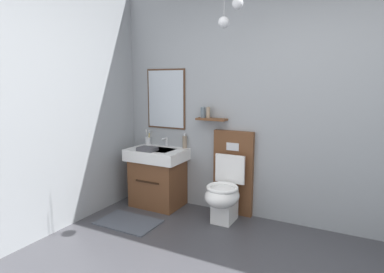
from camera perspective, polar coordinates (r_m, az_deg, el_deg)
wall_back at (r=3.63m, az=17.54°, el=6.52°), size 4.46×0.61×2.78m
bath_mat at (r=3.81m, az=-11.17°, el=-14.58°), size 0.68×0.44×0.01m
vanity_sink_left at (r=4.14m, az=-6.01°, el=-6.83°), size 0.70×0.52×0.73m
tap_on_left_sink at (r=4.20m, az=-4.64°, el=-0.74°), size 0.03×0.13×0.11m
toilet at (r=3.75m, az=6.29°, el=-8.84°), size 0.48×0.62×1.00m
toothbrush_cup at (r=4.34m, az=-7.75°, el=-0.68°), size 0.08×0.07×0.20m
soap_dispenser at (r=4.06m, az=-1.30°, el=-0.92°), size 0.06×0.06×0.19m
folded_hand_towel at (r=3.95m, az=-7.87°, el=-2.19°), size 0.22×0.16×0.04m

